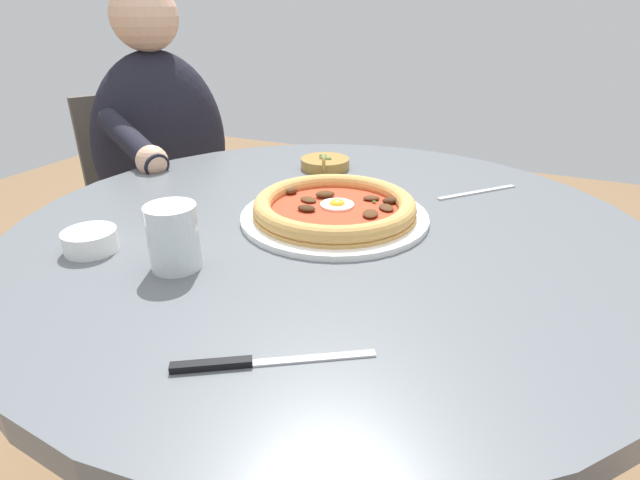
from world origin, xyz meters
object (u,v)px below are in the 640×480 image
at_px(water_glass, 174,241).
at_px(cafe_chair_diner, 156,202).
at_px(dining_table, 329,294).
at_px(olive_pan, 325,163).
at_px(diner_person, 171,214).
at_px(pizza_on_plate, 332,209).
at_px(ramekin_capers, 90,240).
at_px(steak_knife, 244,363).
at_px(fork_utensil, 477,192).

xyz_separation_m(water_glass, cafe_chair_diner, (0.66, -0.67, -0.28)).
xyz_separation_m(dining_table, cafe_chair_diner, (0.80, -0.45, -0.11)).
bearing_deg(olive_pan, dining_table, 115.13).
distance_m(water_glass, diner_person, 0.86).
height_order(dining_table, pizza_on_plate, pizza_on_plate).
bearing_deg(ramekin_capers, water_glass, -175.68).
relative_size(pizza_on_plate, diner_person, 0.28).
xyz_separation_m(pizza_on_plate, steak_knife, (-0.07, 0.39, -0.02)).
distance_m(fork_utensil, cafe_chair_diner, 1.05).
relative_size(fork_utensil, diner_person, 0.13).
xyz_separation_m(water_glass, olive_pan, (-0.00, -0.51, -0.03)).
height_order(water_glass, steak_knife, water_glass).
height_order(olive_pan, diner_person, diner_person).
bearing_deg(diner_person, pizza_on_plate, 152.11).
distance_m(pizza_on_plate, cafe_chair_diner, 0.94).
distance_m(ramekin_capers, cafe_chair_diner, 0.89).
distance_m(dining_table, olive_pan, 0.34).
xyz_separation_m(steak_knife, cafe_chair_diner, (0.86, -0.81, -0.25)).
bearing_deg(dining_table, pizza_on_plate, -79.76).
bearing_deg(pizza_on_plate, ramekin_capers, 42.87).
bearing_deg(water_glass, pizza_on_plate, -117.76).
bearing_deg(cafe_chair_diner, fork_utensil, 169.12).
distance_m(steak_knife, olive_pan, 0.68).
relative_size(pizza_on_plate, olive_pan, 2.46).
distance_m(steak_knife, fork_utensil, 0.64).
relative_size(dining_table, cafe_chair_diner, 1.26).
bearing_deg(cafe_chair_diner, steak_knife, 136.57).
xyz_separation_m(dining_table, ramekin_capers, (0.28, 0.24, 0.15)).
xyz_separation_m(pizza_on_plate, olive_pan, (0.13, -0.26, -0.01)).
height_order(pizza_on_plate, fork_utensil, pizza_on_plate).
distance_m(steak_knife, cafe_chair_diner, 1.21).
bearing_deg(diner_person, steak_knife, 134.81).
relative_size(ramekin_capers, cafe_chair_diner, 0.09).
distance_m(water_glass, fork_utensil, 0.59).
height_order(ramekin_capers, fork_utensil, ramekin_capers).
bearing_deg(ramekin_capers, diner_person, -57.25).
height_order(ramekin_capers, diner_person, diner_person).
height_order(dining_table, water_glass, water_glass).
xyz_separation_m(ramekin_capers, olive_pan, (-0.15, -0.52, -0.00)).
relative_size(water_glass, ramekin_capers, 1.17).
height_order(dining_table, olive_pan, olive_pan).
height_order(steak_knife, diner_person, diner_person).
bearing_deg(steak_knife, water_glass, -35.78).
bearing_deg(dining_table, olive_pan, -64.87).
bearing_deg(dining_table, diner_person, -29.12).
distance_m(water_glass, cafe_chair_diner, 0.99).
distance_m(fork_utensil, diner_person, 0.92).
relative_size(fork_utensil, cafe_chair_diner, 0.17).
relative_size(ramekin_capers, fork_utensil, 0.54).
xyz_separation_m(olive_pan, cafe_chair_diner, (0.67, -0.17, -0.25)).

